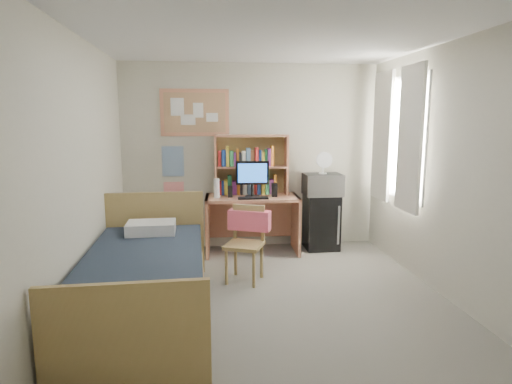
{
  "coord_description": "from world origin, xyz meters",
  "views": [
    {
      "loc": [
        -0.64,
        -3.95,
        1.82
      ],
      "look_at": [
        -0.04,
        1.2,
        0.94
      ],
      "focal_mm": 30.0,
      "sensor_mm": 36.0,
      "label": 1
    }
  ],
  "objects": [
    {
      "name": "monitor",
      "position": [
        -0.03,
        1.7,
        1.03
      ],
      "size": [
        0.44,
        0.05,
        0.47
      ],
      "primitive_type": "cube",
      "rotation": [
        0.0,
        0.0,
        -0.04
      ],
      "color": "black",
      "rests_on": "desk"
    },
    {
      "name": "curtain_right",
      "position": [
        1.72,
        1.6,
        1.6
      ],
      "size": [
        0.04,
        0.55,
        1.7
      ],
      "primitive_type": "cube",
      "color": "white",
      "rests_on": "wall_right"
    },
    {
      "name": "mini_fridge",
      "position": [
        0.98,
        1.84,
        0.39
      ],
      "size": [
        0.46,
        0.46,
        0.78
      ],
      "primitive_type": "cube",
      "rotation": [
        0.0,
        0.0,
        -0.01
      ],
      "color": "black",
      "rests_on": "floor"
    },
    {
      "name": "poster_japan",
      "position": [
        -1.1,
        2.09,
        0.78
      ],
      "size": [
        0.28,
        0.01,
        0.36
      ],
      "primitive_type": "cube",
      "color": "red",
      "rests_on": "wall_back"
    },
    {
      "name": "wall_left",
      "position": [
        -1.8,
        0.0,
        1.3
      ],
      "size": [
        0.04,
        4.2,
        2.6
      ],
      "primitive_type": "cube",
      "color": "beige",
      "rests_on": "floor"
    },
    {
      "name": "hoodie",
      "position": [
        -0.15,
        0.87,
        0.67
      ],
      "size": [
        0.51,
        0.33,
        0.23
      ],
      "primitive_type": "cube",
      "rotation": [
        0.0,
        0.0,
        -0.4
      ],
      "color": "#F65D76",
      "rests_on": "desk_chair"
    },
    {
      "name": "hutch",
      "position": [
        -0.02,
        1.91,
        1.21
      ],
      "size": [
        1.02,
        0.3,
        0.83
      ],
      "primitive_type": "cube",
      "rotation": [
        0.0,
        0.0,
        -0.04
      ],
      "color": "tan",
      "rests_on": "desk"
    },
    {
      "name": "speaker_right",
      "position": [
        0.27,
        1.69,
        0.88
      ],
      "size": [
        0.08,
        0.08,
        0.18
      ],
      "primitive_type": "cube",
      "rotation": [
        0.0,
        0.0,
        -0.04
      ],
      "color": "black",
      "rests_on": "desk"
    },
    {
      "name": "poster_wave",
      "position": [
        -1.1,
        2.09,
        1.25
      ],
      "size": [
        0.3,
        0.01,
        0.42
      ],
      "primitive_type": "cube",
      "color": "#275D9C",
      "rests_on": "wall_back"
    },
    {
      "name": "water_bottle",
      "position": [
        -0.51,
        1.68,
        0.92
      ],
      "size": [
        0.08,
        0.08,
        0.26
      ],
      "primitive_type": "cylinder",
      "rotation": [
        0.0,
        0.0,
        -0.04
      ],
      "color": "white",
      "rests_on": "desk"
    },
    {
      "name": "curtain_left",
      "position": [
        1.72,
        0.8,
        1.6
      ],
      "size": [
        0.04,
        0.55,
        1.7
      ],
      "primitive_type": "cube",
      "color": "white",
      "rests_on": "wall_right"
    },
    {
      "name": "floor",
      "position": [
        0.0,
        0.0,
        -0.01
      ],
      "size": [
        3.6,
        4.2,
        0.02
      ],
      "primitive_type": "cube",
      "color": "gray",
      "rests_on": "ground"
    },
    {
      "name": "desk_fan",
      "position": [
        0.98,
        1.82,
        1.22
      ],
      "size": [
        0.22,
        0.22,
        0.28
      ],
      "primitive_type": "cylinder",
      "rotation": [
        0.0,
        0.0,
        -0.01
      ],
      "color": "white",
      "rests_on": "microwave"
    },
    {
      "name": "wall_back",
      "position": [
        0.0,
        2.1,
        1.3
      ],
      "size": [
        3.6,
        0.04,
        2.6
      ],
      "primitive_type": "cube",
      "color": "beige",
      "rests_on": "floor"
    },
    {
      "name": "bulletin_board",
      "position": [
        -0.78,
        2.08,
        1.92
      ],
      "size": [
        0.94,
        0.03,
        0.64
      ],
      "primitive_type": "cube",
      "color": "tan",
      "rests_on": "wall_back"
    },
    {
      "name": "wall_front",
      "position": [
        0.0,
        -2.1,
        1.3
      ],
      "size": [
        3.6,
        0.04,
        2.6
      ],
      "primitive_type": "cube",
      "color": "beige",
      "rests_on": "floor"
    },
    {
      "name": "desk",
      "position": [
        -0.02,
        1.76,
        0.4
      ],
      "size": [
        1.29,
        0.68,
        0.79
      ],
      "primitive_type": "cube",
      "rotation": [
        0.0,
        0.0,
        -0.04
      ],
      "color": "tan",
      "rests_on": "floor"
    },
    {
      "name": "speaker_left",
      "position": [
        -0.33,
        1.71,
        0.87
      ],
      "size": [
        0.07,
        0.07,
        0.15
      ],
      "primitive_type": "cube",
      "rotation": [
        0.0,
        0.0,
        -0.04
      ],
      "color": "black",
      "rests_on": "desk"
    },
    {
      "name": "pillow",
      "position": [
        -1.25,
        0.66,
        0.67
      ],
      "size": [
        0.52,
        0.37,
        0.12
      ],
      "primitive_type": "cube",
      "rotation": [
        0.0,
        0.0,
        0.02
      ],
      "color": "white",
      "rests_on": "bed"
    },
    {
      "name": "microwave",
      "position": [
        0.98,
        1.82,
        0.93
      ],
      "size": [
        0.52,
        0.4,
        0.3
      ],
      "primitive_type": "cube",
      "rotation": [
        0.0,
        0.0,
        -0.01
      ],
      "color": "silver",
      "rests_on": "mini_fridge"
    },
    {
      "name": "desk_chair",
      "position": [
        -0.23,
        0.69,
        0.43
      ],
      "size": [
        0.57,
        0.57,
        0.86
      ],
      "primitive_type": "cube",
      "rotation": [
        0.0,
        0.0,
        -0.4
      ],
      "color": "tan",
      "rests_on": "floor"
    },
    {
      "name": "keyboard",
      "position": [
        -0.03,
        1.56,
        0.8
      ],
      "size": [
        0.41,
        0.14,
        0.02
      ],
      "primitive_type": "cube",
      "rotation": [
        0.0,
        0.0,
        -0.04
      ],
      "color": "black",
      "rests_on": "desk"
    },
    {
      "name": "wall_right",
      "position": [
        1.8,
        0.0,
        1.3
      ],
      "size": [
        0.04,
        4.2,
        2.6
      ],
      "primitive_type": "cube",
      "color": "beige",
      "rests_on": "floor"
    },
    {
      "name": "bed",
      "position": [
        -1.23,
        -0.09,
        0.3
      ],
      "size": [
        1.15,
        2.23,
        0.61
      ],
      "primitive_type": "cube",
      "rotation": [
        0.0,
        0.0,
        0.02
      ],
      "color": "#1C2533",
      "rests_on": "floor"
    },
    {
      "name": "window_unit",
      "position": [
        1.75,
        1.2,
        1.6
      ],
      "size": [
        0.1,
        1.4,
        1.7
      ],
      "primitive_type": "cube",
      "color": "white",
      "rests_on": "wall_right"
    },
    {
      "name": "ceiling",
      "position": [
        0.0,
        0.0,
        2.6
      ],
      "size": [
        3.6,
        4.2,
        0.02
      ],
      "primitive_type": "cube",
      "color": "silver",
      "rests_on": "wall_back"
    }
  ]
}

